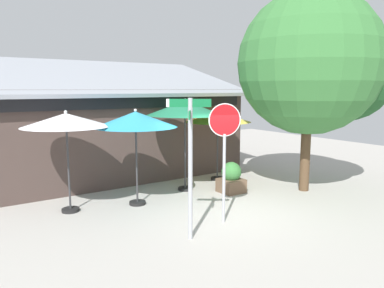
{
  "coord_description": "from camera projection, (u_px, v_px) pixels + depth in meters",
  "views": [
    {
      "loc": [
        -5.74,
        -6.93,
        3.08
      ],
      "look_at": [
        -0.24,
        1.2,
        1.6
      ],
      "focal_mm": 34.35,
      "sensor_mm": 36.0,
      "label": 1
    }
  ],
  "objects": [
    {
      "name": "ground_plane",
      "position": [
        226.0,
        213.0,
        9.32
      ],
      "size": [
        28.0,
        28.0,
        0.1
      ],
      "primitive_type": "cube",
      "color": "#ADA8A0"
    },
    {
      "name": "cafe_building",
      "position": [
        110.0,
        129.0,
        13.33
      ],
      "size": [
        9.23,
        4.98,
        4.22
      ],
      "color": "#473833",
      "rests_on": "ground"
    },
    {
      "name": "street_sign_post",
      "position": [
        190.0,
        154.0,
        7.35
      ],
      "size": [
        0.73,
        0.68,
        2.9
      ],
      "color": "#A8AAB2",
      "rests_on": "ground"
    },
    {
      "name": "stop_sign",
      "position": [
        224.0,
        141.0,
        8.28
      ],
      "size": [
        0.7,
        0.29,
        2.76
      ],
      "color": "#A8AAB2",
      "rests_on": "ground"
    },
    {
      "name": "patio_umbrella_ivory_left",
      "position": [
        66.0,
        121.0,
        8.96
      ],
      "size": [
        2.14,
        2.14,
        2.56
      ],
      "color": "black",
      "rests_on": "ground"
    },
    {
      "name": "patio_umbrella_teal_center",
      "position": [
        136.0,
        120.0,
        9.54
      ],
      "size": [
        2.18,
        2.18,
        2.57
      ],
      "color": "black",
      "rests_on": "ground"
    },
    {
      "name": "patio_umbrella_forest_green_right",
      "position": [
        185.0,
        109.0,
        10.92
      ],
      "size": [
        2.33,
        2.33,
        2.79
      ],
      "color": "black",
      "rests_on": "ground"
    },
    {
      "name": "patio_umbrella_mustard_far_right",
      "position": [
        218.0,
        118.0,
        12.26
      ],
      "size": [
        2.22,
        2.22,
        2.39
      ],
      "color": "black",
      "rests_on": "ground"
    },
    {
      "name": "shade_tree",
      "position": [
        317.0,
        66.0,
        10.74
      ],
      "size": [
        4.53,
        4.19,
        5.92
      ],
      "color": "brown",
      "rests_on": "ground"
    },
    {
      "name": "sidewalk_planter",
      "position": [
        231.0,
        178.0,
        10.98
      ],
      "size": [
        0.67,
        0.67,
        0.92
      ],
      "color": "brown",
      "rests_on": "ground"
    }
  ]
}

